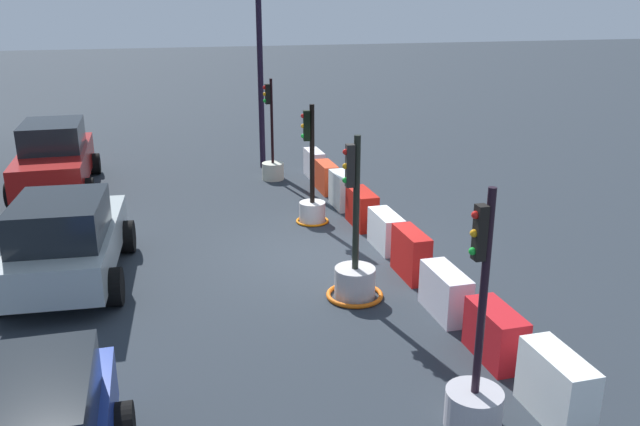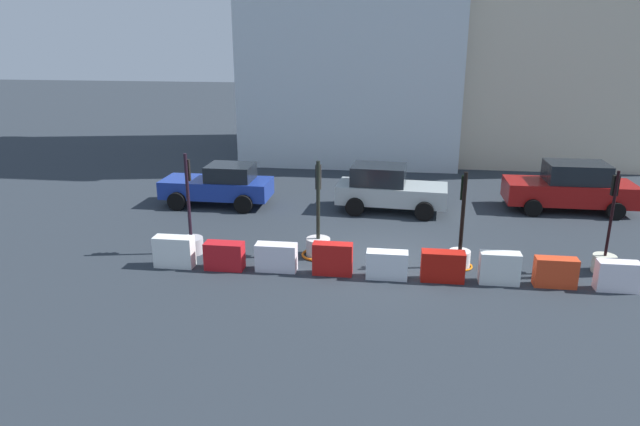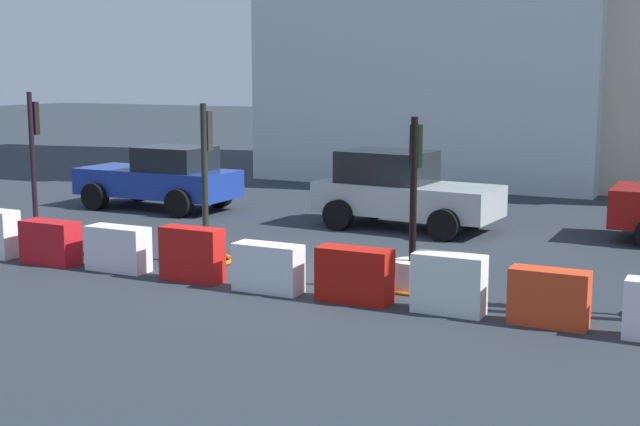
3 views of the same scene
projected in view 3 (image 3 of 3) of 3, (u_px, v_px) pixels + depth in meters
ground_plane at (306, 273)px, 15.09m from camera, size 120.00×120.00×0.00m
traffic_light_0 at (36, 223)px, 17.28m from camera, size 0.71×0.71×3.07m
traffic_light_1 at (206, 239)px, 15.88m from camera, size 1.01×1.01×2.90m
traffic_light_2 at (412, 259)px, 13.84m from camera, size 0.77×0.77×2.77m
construction_barrier_1 at (51, 242)px, 15.78m from camera, size 1.09×0.48×0.79m
construction_barrier_2 at (118, 249)px, 15.22m from camera, size 1.15×0.45×0.79m
construction_barrier_3 at (192, 254)px, 14.47m from camera, size 1.09×0.39×0.90m
construction_barrier_4 at (268, 268)px, 13.78m from camera, size 1.12×0.44×0.77m
construction_barrier_5 at (354, 275)px, 13.16m from camera, size 1.15×0.45×0.83m
construction_barrier_6 at (449, 284)px, 12.54m from camera, size 1.05×0.42×0.87m
construction_barrier_7 at (549, 298)px, 11.93m from camera, size 1.08×0.40×0.79m
car_blue_estate at (161, 178)px, 21.96m from camera, size 4.17×2.06×1.60m
car_silver_hatchback at (401, 190)px, 19.28m from camera, size 4.14×2.30×1.71m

